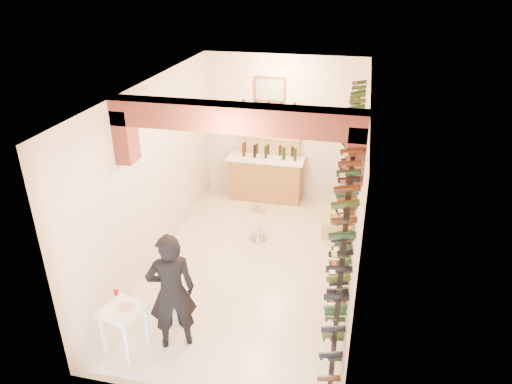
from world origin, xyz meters
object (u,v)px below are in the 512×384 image
at_px(tasting_table, 123,316).
at_px(white_stool, 179,308).
at_px(wine_rack, 345,195).
at_px(person, 172,292).
at_px(back_counter, 266,177).
at_px(chrome_barstool, 258,223).
at_px(crate_lower, 336,228).

relative_size(tasting_table, white_stool, 2.25).
height_order(wine_rack, person, wine_rack).
xyz_separation_m(back_counter, tasting_table, (-0.91, -5.07, 0.07)).
bearing_deg(wine_rack, person, -135.18).
bearing_deg(tasting_table, person, 40.45).
relative_size(wine_rack, white_stool, 14.32).
height_order(back_counter, white_stool, back_counter).
relative_size(tasting_table, person, 0.50).
bearing_deg(tasting_table, back_counter, 94.20).
distance_m(wine_rack, chrome_barstool, 2.14).
relative_size(wine_rack, crate_lower, 9.94).
xyz_separation_m(wine_rack, back_counter, (-1.83, 2.65, -1.02)).
bearing_deg(crate_lower, back_counter, 142.04).
bearing_deg(chrome_barstool, crate_lower, 18.80).
bearing_deg(tasting_table, white_stool, 73.76).
xyz_separation_m(wine_rack, crate_lower, (-0.13, 1.32, -1.38)).
relative_size(wine_rack, tasting_table, 6.38).
relative_size(white_stool, chrome_barstool, 0.59).
distance_m(wine_rack, white_stool, 3.13).
bearing_deg(chrome_barstool, white_stool, -105.40).
bearing_deg(back_counter, crate_lower, -37.96).
bearing_deg(crate_lower, tasting_table, -124.88).
height_order(back_counter, chrome_barstool, back_counter).
height_order(wine_rack, crate_lower, wine_rack).
height_order(white_stool, person, person).
distance_m(white_stool, person, 0.86).
bearing_deg(chrome_barstool, back_counter, 97.04).
relative_size(back_counter, tasting_table, 1.90).
relative_size(back_counter, white_stool, 4.27).
distance_m(tasting_table, crate_lower, 4.59).
relative_size(white_stool, crate_lower, 0.69).
bearing_deg(tasting_table, wine_rack, 55.87).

